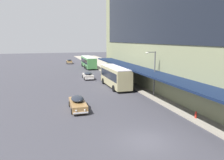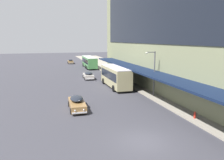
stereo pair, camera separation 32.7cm
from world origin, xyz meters
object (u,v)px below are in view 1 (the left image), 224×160
object	(u,v)px
transit_bus_kerbside_rear	(115,76)
sedan_lead_mid	(78,103)
sedan_oncoming_front	(88,75)
street_lamp	(153,70)
transit_bus_kerbside_front	(88,62)
sedan_second_near	(69,61)
fire_hydrant	(196,115)

from	to	relation	value
transit_bus_kerbside_rear	sedan_lead_mid	bearing A→B (deg)	-127.65
sedan_oncoming_front	street_lamp	size ratio (longest dim) A/B	0.75
transit_bus_kerbside_front	sedan_second_near	distance (m)	13.50
sedan_lead_mid	street_lamp	world-z (taller)	street_lamp
transit_bus_kerbside_front	street_lamp	world-z (taller)	street_lamp
sedan_oncoming_front	street_lamp	bearing A→B (deg)	-69.82
transit_bus_kerbside_front	sedan_oncoming_front	bearing A→B (deg)	-101.49
sedan_oncoming_front	sedan_lead_mid	bearing A→B (deg)	-104.28
sedan_lead_mid	fire_hydrant	distance (m)	12.69
transit_bus_kerbside_front	transit_bus_kerbside_rear	xyz separation A→B (m)	(-0.61, -26.23, 0.17)
transit_bus_kerbside_rear	sedan_oncoming_front	xyz separation A→B (m)	(-2.88, 9.07, -1.25)
sedan_second_near	street_lamp	size ratio (longest dim) A/B	0.72
street_lamp	sedan_lead_mid	bearing A→B (deg)	-166.10
sedan_lead_mid	fire_hydrant	xyz separation A→B (m)	(10.79, -6.68, -0.26)
transit_bus_kerbside_front	transit_bus_kerbside_rear	size ratio (longest dim) A/B	1.16
transit_bus_kerbside_front	sedan_second_near	size ratio (longest dim) A/B	2.52
fire_hydrant	street_lamp	bearing A→B (deg)	89.42
sedan_oncoming_front	sedan_second_near	xyz separation A→B (m)	(-0.45, 30.03, 0.01)
transit_bus_kerbside_front	fire_hydrant	size ratio (longest dim) A/B	16.02
sedan_lead_mid	sedan_oncoming_front	bearing A→B (deg)	75.72
transit_bus_kerbside_rear	fire_hydrant	size ratio (longest dim) A/B	13.77
sedan_lead_mid	sedan_oncoming_front	xyz separation A→B (m)	(4.86, 19.10, -0.04)
sedan_second_near	street_lamp	xyz separation A→B (m)	(6.48, -46.44, 3.05)
street_lamp	fire_hydrant	bearing A→B (deg)	-90.58
fire_hydrant	transit_bus_kerbside_rear	bearing A→B (deg)	100.36
sedan_oncoming_front	street_lamp	xyz separation A→B (m)	(6.03, -16.40, 3.06)
sedan_second_near	sedan_lead_mid	bearing A→B (deg)	-95.13
sedan_second_near	street_lamp	world-z (taller)	street_lamp
transit_bus_kerbside_front	sedan_second_near	world-z (taller)	transit_bus_kerbside_front
transit_bus_kerbside_rear	fire_hydrant	xyz separation A→B (m)	(3.05, -16.71, -1.47)
transit_bus_kerbside_rear	sedan_second_near	world-z (taller)	transit_bus_kerbside_rear
sedan_oncoming_front	fire_hydrant	bearing A→B (deg)	-77.04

